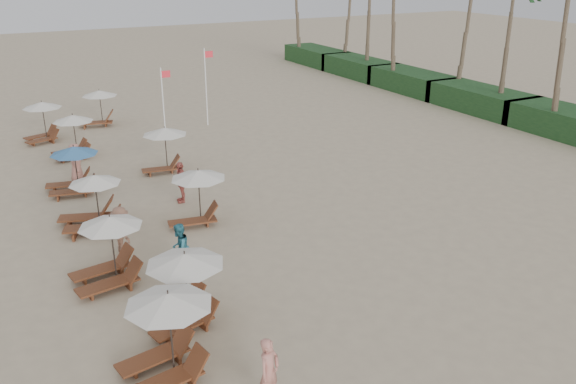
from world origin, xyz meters
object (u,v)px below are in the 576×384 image
lounger_station_2 (106,254)px  lounger_station_6 (41,121)px  lounger_station_5 (71,136)px  beachgoer_far_a (181,182)px  inland_station_0 (196,192)px  inland_station_2 (97,106)px  beachgoer_near (269,371)px  beachgoer_mid_b (121,230)px  lounger_station_0 (162,337)px  beachgoer_mid_a (179,248)px  inland_station_1 (163,144)px  lounger_station_4 (71,171)px  beachgoer_far_b (76,163)px  lounger_station_1 (180,288)px  flag_pole_near (164,99)px  lounger_station_3 (90,206)px

lounger_station_2 → lounger_station_6: bearing=88.8°
lounger_station_2 → lounger_station_5: bearing=84.5°
lounger_station_2 → beachgoer_far_a: bearing=51.7°
inland_station_0 → inland_station_2: size_ratio=0.94×
lounger_station_5 → beachgoer_near: (0.75, -22.24, -0.30)m
lounger_station_6 → lounger_station_2: bearing=-91.2°
lounger_station_5 → inland_station_2: lounger_station_5 is taller
lounger_station_6 → beachgoer_mid_b: 16.52m
lounger_station_0 → beachgoer_mid_a: size_ratio=1.49×
inland_station_1 → beachgoer_near: (-2.91, -17.67, -0.55)m
lounger_station_4 → lounger_station_6: (-0.07, 9.41, 0.20)m
lounger_station_5 → lounger_station_0: bearing=-93.4°
inland_station_1 → beachgoer_far_a: bearing=-97.4°
beachgoer_far_b → lounger_station_1: bearing=-162.4°
inland_station_1 → beachgoer_mid_a: bearing=-104.5°
lounger_station_6 → beachgoer_far_a: bearing=-72.2°
inland_station_0 → beachgoer_mid_a: bearing=-118.5°
beachgoer_near → beachgoer_far_a: beachgoer_far_a is taller
beachgoer_mid_a → lounger_station_6: bearing=-128.2°
inland_station_2 → flag_pole_near: 5.56m
lounger_station_0 → beachgoer_far_a: (4.29, 11.22, -0.26)m
inland_station_0 → inland_station_2: 17.50m
lounger_station_0 → lounger_station_6: size_ratio=1.07×
beachgoer_mid_a → beachgoer_far_b: size_ratio=0.92×
beachgoer_near → beachgoer_mid_a: beachgoer_near is taller
lounger_station_2 → beachgoer_near: size_ratio=1.44×
lounger_station_3 → lounger_station_6: size_ratio=1.09×
inland_station_2 → beachgoer_far_b: (-3.13, -10.07, -0.34)m
lounger_station_0 → beachgoer_mid_b: 7.59m
flag_pole_near → inland_station_2: bearing=123.6°
lounger_station_6 → beachgoer_mid_b: size_ratio=1.37×
beachgoer_mid_b → lounger_station_3: bearing=2.3°
lounger_station_0 → flag_pole_near: bearing=72.4°
lounger_station_3 → beachgoer_far_a: 4.21m
lounger_station_3 → inland_station_2: (3.62, 15.94, 0.32)m
lounger_station_0 → inland_station_1: lounger_station_0 is taller
lounger_station_0 → inland_station_1: 16.25m
inland_station_1 → inland_station_2: 10.69m
lounger_station_0 → lounger_station_1: lounger_station_0 is taller
beachgoer_far_b → lounger_station_3: bearing=-169.3°
inland_station_1 → beachgoer_mid_a: (-2.67, -10.33, -0.56)m
lounger_station_5 → inland_station_2: bearing=66.5°
inland_station_0 → beachgoer_mid_a: 3.98m
lounger_station_1 → beachgoer_mid_a: lounger_station_1 is taller
lounger_station_0 → inland_station_2: bearing=81.7°
lounger_station_4 → beachgoer_mid_a: lounger_station_4 is taller
lounger_station_5 → beachgoer_near: bearing=-88.1°
beachgoer_mid_b → lounger_station_2: bearing=144.6°
inland_station_0 → inland_station_2: (-0.25, 17.50, -0.10)m
beachgoer_near → beachgoer_mid_b: 9.77m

